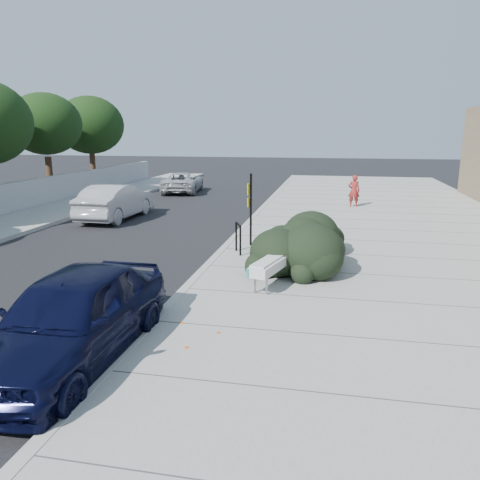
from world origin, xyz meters
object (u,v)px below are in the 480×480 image
(bike_rack, at_px, (238,235))
(bench, at_px, (275,263))
(sedan_navy, at_px, (73,317))
(pedestrian, at_px, (354,191))
(sign_post, at_px, (250,205))
(wagon_silver, at_px, (116,202))
(suv_silver, at_px, (183,182))

(bike_rack, bearing_deg, bench, -85.55)
(sedan_navy, distance_m, pedestrian, 17.89)
(sign_post, bearing_deg, wagon_silver, 166.81)
(bench, height_order, bike_rack, bike_rack)
(sedan_navy, height_order, pedestrian, pedestrian)
(wagon_silver, bearing_deg, bench, 136.24)
(bench, xyz_separation_m, suv_silver, (-8.06, 17.55, -0.04))
(sign_post, bearing_deg, bench, -52.08)
(suv_silver, bearing_deg, wagon_silver, 82.32)
(bike_rack, distance_m, sign_post, 1.34)
(bench, bearing_deg, wagon_silver, 150.09)
(wagon_silver, bearing_deg, sedan_navy, 114.09)
(bike_rack, relative_size, suv_silver, 0.20)
(bench, distance_m, suv_silver, 19.31)
(bench, bearing_deg, suv_silver, 129.87)
(bench, bearing_deg, sedan_navy, -108.24)
(sign_post, distance_m, suv_silver, 15.38)
(wagon_silver, bearing_deg, pedestrian, -154.35)
(wagon_silver, distance_m, suv_silver, 9.46)
(sedan_navy, relative_size, suv_silver, 1.00)
(sedan_navy, bearing_deg, wagon_silver, 113.34)
(sedan_navy, xyz_separation_m, suv_silver, (-5.20, 21.87, -0.15))
(bike_rack, relative_size, pedestrian, 0.60)
(bench, height_order, sedan_navy, sedan_navy)
(bench, xyz_separation_m, wagon_silver, (-8.06, 8.09, 0.10))
(bike_rack, height_order, wagon_silver, wagon_silver)
(sedan_navy, bearing_deg, bench, 57.17)
(bike_rack, xyz_separation_m, pedestrian, (3.80, 10.09, 0.22))
(sedan_navy, distance_m, suv_silver, 22.48)
(bike_rack, height_order, sedan_navy, sedan_navy)
(sedan_navy, distance_m, wagon_silver, 13.46)
(wagon_silver, height_order, suv_silver, wagon_silver)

